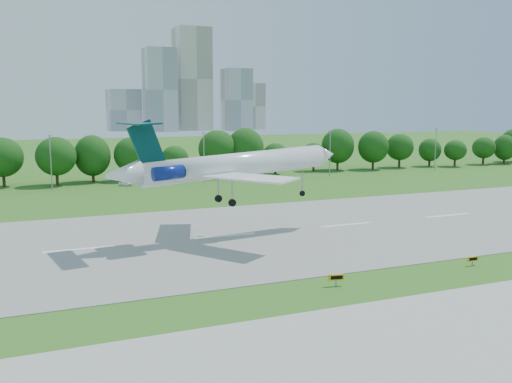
{
  "coord_description": "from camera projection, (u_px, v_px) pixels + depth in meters",
  "views": [
    {
      "loc": [
        -26.6,
        -49.77,
        18.2
      ],
      "look_at": [
        1.83,
        18.0,
        7.33
      ],
      "focal_mm": 40.0,
      "sensor_mm": 36.0,
      "label": 1
    }
  ],
  "objects": [
    {
      "name": "ground",
      "position": [
        308.0,
        287.0,
        58.24
      ],
      "size": [
        600.0,
        600.0,
        0.0
      ],
      "primitive_type": "plane",
      "color": "#2F651A",
      "rests_on": "ground"
    },
    {
      "name": "runway",
      "position": [
        225.0,
        236.0,
        81.04
      ],
      "size": [
        400.0,
        45.0,
        0.08
      ],
      "primitive_type": "cube",
      "color": "gray",
      "rests_on": "ground"
    },
    {
      "name": "taxiway",
      "position": [
        423.0,
        357.0,
        41.82
      ],
      "size": [
        400.0,
        23.0,
        0.08
      ],
      "primitive_type": "cube",
      "color": "#ADADA8",
      "rests_on": "ground"
    },
    {
      "name": "tree_line",
      "position": [
        134.0,
        156.0,
        141.26
      ],
      "size": [
        288.4,
        8.4,
        10.4
      ],
      "color": "#382314",
      "rests_on": "ground"
    },
    {
      "name": "light_poles",
      "position": [
        131.0,
        159.0,
        131.16
      ],
      "size": [
        175.9,
        0.25,
        12.19
      ],
      "color": "gray",
      "rests_on": "ground"
    },
    {
      "name": "skyline",
      "position": [
        188.0,
        92.0,
        448.43
      ],
      "size": [
        127.0,
        52.0,
        80.0
      ],
      "color": "#B2B2B7",
      "rests_on": "ground"
    },
    {
      "name": "airliner",
      "position": [
        226.0,
        165.0,
        79.34
      ],
      "size": [
        36.24,
        26.15,
        12.03
      ],
      "rotation": [
        0.0,
        -0.05,
        0.14
      ],
      "color": "white",
      "rests_on": "ground"
    },
    {
      "name": "taxi_sign_centre",
      "position": [
        336.0,
        278.0,
        58.49
      ],
      "size": [
        1.72,
        0.53,
        1.21
      ],
      "rotation": [
        0.0,
        0.0,
        -0.2
      ],
      "color": "gray",
      "rests_on": "ground"
    },
    {
      "name": "taxi_sign_right",
      "position": [
        473.0,
        259.0,
        66.07
      ],
      "size": [
        1.5,
        0.23,
        1.05
      ],
      "rotation": [
        0.0,
        0.0,
        -0.03
      ],
      "color": "gray",
      "rests_on": "ground"
    },
    {
      "name": "service_vehicle_b",
      "position": [
        126.0,
        184.0,
        133.07
      ],
      "size": [
        3.55,
        2.8,
        1.13
      ],
      "primitive_type": "imported",
      "rotation": [
        0.0,
        0.0,
        1.06
      ],
      "color": "white",
      "rests_on": "ground"
    }
  ]
}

